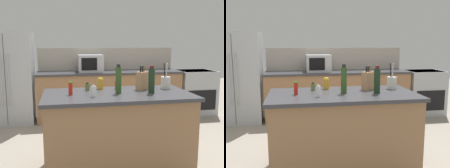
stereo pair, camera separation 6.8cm
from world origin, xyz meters
The scene contains 15 objects.
back_counter_run centered at (0.30, 2.20, 0.47)m, with size 2.87×0.66×0.94m.
wall_backsplash centered at (0.30, 2.52, 1.17)m, with size 2.83×0.03×0.46m, color #B2A899.
kitchen_island centered at (0.00, 0.00, 0.47)m, with size 1.70×0.89×0.94m.
refrigerator centered at (-1.62, 2.25, 0.85)m, with size 0.89×0.75×1.70m.
range_oven centered at (2.15, 2.20, 0.47)m, with size 0.76×0.65×0.92m.
microwave centered at (-0.09, 2.20, 1.11)m, with size 0.48×0.39×0.33m.
knife_block centered at (0.35, 0.17, 1.05)m, with size 0.16×0.15×0.29m.
utensil_crock centered at (0.66, 0.18, 1.02)m, with size 0.12×0.12×0.32m.
hot_sauce_bottle centered at (-0.54, -0.01, 1.01)m, with size 0.05×0.05×0.15m.
honey_jar centered at (-0.16, 0.29, 1.01)m, with size 0.08×0.08×0.14m.
olive_oil_bottle centered at (0.01, 0.00, 1.10)m, with size 0.07×0.07×0.33m.
salt_shaker centered at (-0.30, -0.16, 1.00)m, with size 0.05×0.05×0.13m.
spice_jar_oregano centered at (-0.33, 0.22, 0.99)m, with size 0.05×0.05×0.10m.
spice_jar_paprika centered at (0.05, 0.26, 0.99)m, with size 0.06×0.06×0.12m.
wine_bottle centered at (0.38, -0.07, 1.09)m, with size 0.07×0.07×0.32m.
Camera 2 is at (-0.54, -2.92, 1.53)m, focal length 42.00 mm.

